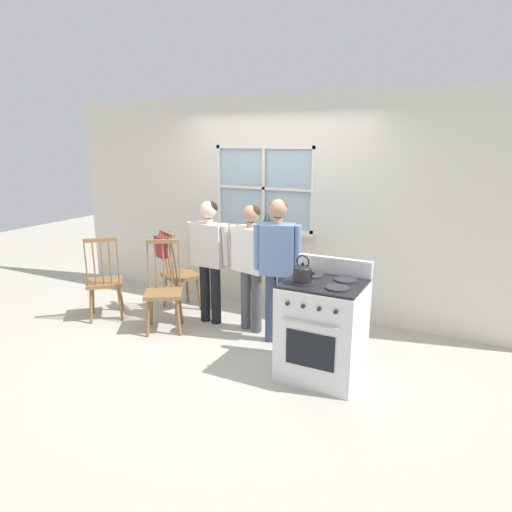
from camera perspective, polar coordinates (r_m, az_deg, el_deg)
name	(u,v)px	position (r m, az deg, el deg)	size (l,w,h in m)	color
ground_plane	(222,347)	(5.01, -4.23, -11.30)	(16.00, 16.00, 0.00)	#B2AD9E
wall_back	(279,207)	(5.81, 2.83, 6.12)	(6.40, 0.16, 2.70)	silver
chair_by_window	(180,275)	(6.00, -9.54, -2.36)	(0.56, 0.55, 1.05)	olive
chair_near_wall	(105,282)	(5.92, -18.40, -3.13)	(0.58, 0.58, 1.05)	olive
chair_center_cluster	(164,292)	(5.38, -11.47, -4.41)	(0.57, 0.56, 1.05)	olive
person_elderly_left	(209,250)	(5.40, -5.86, 0.71)	(0.57, 0.23, 1.48)	black
person_teen_center	(251,257)	(5.14, -0.63, -0.10)	(0.58, 0.31, 1.47)	#4C4C51
person_adult_right	(277,259)	(4.82, 2.69, -0.36)	(0.52, 0.29, 1.58)	#384766
stove	(323,329)	(4.30, 8.32, -8.96)	(0.72, 0.68, 1.08)	silver
kettle	(303,273)	(4.05, 5.85, -2.09)	(0.21, 0.17, 0.25)	black
potted_plant	(267,226)	(5.82, 1.39, 3.79)	(0.17, 0.17, 0.25)	#935B3D
handbag	(161,246)	(5.80, -11.78, 1.21)	(0.24, 0.25, 0.31)	maroon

